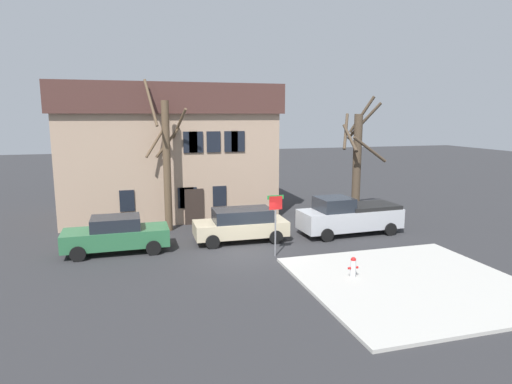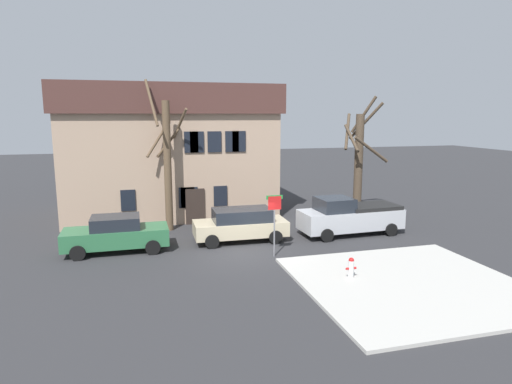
# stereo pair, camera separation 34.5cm
# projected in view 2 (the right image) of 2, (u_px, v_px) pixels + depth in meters

# --- Properties ---
(ground_plane) EXTENTS (120.00, 120.00, 0.00)m
(ground_plane) POSITION_uv_depth(u_px,v_px,m) (244.00, 255.00, 20.14)
(ground_plane) COLOR #2D2D30
(sidewalk_slab) EXTENTS (8.14, 7.96, 0.12)m
(sidewalk_slab) POSITION_uv_depth(u_px,v_px,m) (411.00, 284.00, 16.56)
(sidewalk_slab) COLOR #B7B5AD
(sidewalk_slab) RESTS_ON ground_plane
(building_main) EXTENTS (13.16, 7.55, 8.12)m
(building_main) POSITION_uv_depth(u_px,v_px,m) (170.00, 149.00, 28.29)
(building_main) COLOR tan
(building_main) RESTS_ON ground_plane
(tree_bare_near) EXTENTS (2.26, 2.20, 8.20)m
(tree_bare_near) POSITION_uv_depth(u_px,v_px,m) (167.00, 161.00, 23.92)
(tree_bare_near) COLOR brown
(tree_bare_near) RESTS_ON ground_plane
(tree_bare_mid) EXTENTS (2.72, 3.02, 7.50)m
(tree_bare_mid) POSITION_uv_depth(u_px,v_px,m) (359.00, 159.00, 27.37)
(tree_bare_mid) COLOR #4C3D2D
(tree_bare_mid) RESTS_ON ground_plane
(car_green_sedan) EXTENTS (4.75, 2.04, 1.70)m
(car_green_sedan) POSITION_uv_depth(u_px,v_px,m) (116.00, 234.00, 20.52)
(car_green_sedan) COLOR #2D6B42
(car_green_sedan) RESTS_ON ground_plane
(car_beige_wagon) EXTENTS (4.71, 2.18, 1.67)m
(car_beige_wagon) POSITION_uv_depth(u_px,v_px,m) (241.00, 224.00, 22.26)
(car_beige_wagon) COLOR #C6B793
(car_beige_wagon) RESTS_ON ground_plane
(pickup_truck_silver) EXTENTS (5.58, 2.37, 2.04)m
(pickup_truck_silver) POSITION_uv_depth(u_px,v_px,m) (350.00, 216.00, 23.52)
(pickup_truck_silver) COLOR #B7BABF
(pickup_truck_silver) RESTS_ON ground_plane
(fire_hydrant) EXTENTS (0.42, 0.22, 0.81)m
(fire_hydrant) POSITION_uv_depth(u_px,v_px,m) (351.00, 267.00, 16.95)
(fire_hydrant) COLOR silver
(fire_hydrant) RESTS_ON sidewalk_slab
(street_sign_pole) EXTENTS (0.76, 0.07, 2.81)m
(street_sign_pole) POSITION_uv_depth(u_px,v_px,m) (274.00, 214.00, 19.61)
(street_sign_pole) COLOR slate
(street_sign_pole) RESTS_ON ground_plane
(bicycle_leaning) EXTENTS (1.73, 0.36, 1.03)m
(bicycle_leaning) POSITION_uv_depth(u_px,v_px,m) (106.00, 232.00, 22.67)
(bicycle_leaning) COLOR black
(bicycle_leaning) RESTS_ON ground_plane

